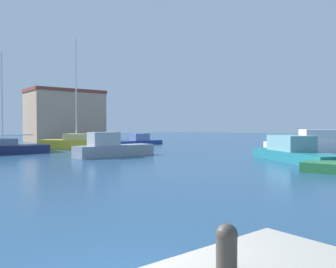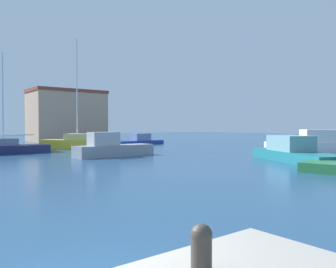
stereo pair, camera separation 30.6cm
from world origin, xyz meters
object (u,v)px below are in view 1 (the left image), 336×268
at_px(mooring_bollard, 227,246).
at_px(motorboat_white_near_pier, 313,144).
at_px(sailboat_yellow_behind_lamppost, 77,143).
at_px(motorboat_teal_outer_mooring, 294,152).
at_px(sailboat_navy_distant_east, 2,148).
at_px(motorboat_blue_inner_mooring, 138,141).
at_px(motorboat_grey_far_left, 112,148).

height_order(mooring_bollard, motorboat_white_near_pier, motorboat_white_near_pier).
xyz_separation_m(sailboat_yellow_behind_lamppost, motorboat_teal_outer_mooring, (6.76, -20.87, -0.03)).
xyz_separation_m(motorboat_white_near_pier, motorboat_teal_outer_mooring, (-7.78, -2.83, -0.12)).
height_order(mooring_bollard, sailboat_yellow_behind_lamppost, sailboat_yellow_behind_lamppost).
xyz_separation_m(sailboat_yellow_behind_lamppost, sailboat_navy_distant_east, (-7.69, -2.06, -0.15)).
relative_size(motorboat_white_near_pier, motorboat_blue_inner_mooring, 1.12).
relative_size(motorboat_blue_inner_mooring, motorboat_teal_outer_mooring, 0.80).
xyz_separation_m(mooring_bollard, sailboat_yellow_behind_lamppost, (12.14, 31.46, -0.50)).
bearing_deg(mooring_bollard, motorboat_white_near_pier, 26.69).
xyz_separation_m(mooring_bollard, motorboat_blue_inner_mooring, (22.27, 35.13, -0.69)).
height_order(sailboat_yellow_behind_lamppost, motorboat_teal_outer_mooring, sailboat_yellow_behind_lamppost).
bearing_deg(sailboat_yellow_behind_lamppost, motorboat_blue_inner_mooring, 19.91).
bearing_deg(motorboat_white_near_pier, motorboat_grey_far_left, 152.44).
distance_m(sailboat_navy_distant_east, motorboat_grey_far_left, 10.02).
bearing_deg(motorboat_grey_far_left, motorboat_teal_outer_mooring, -54.00).
relative_size(motorboat_grey_far_left, motorboat_teal_outer_mooring, 0.76).
bearing_deg(sailboat_yellow_behind_lamppost, sailboat_navy_distant_east, -165.00).
xyz_separation_m(motorboat_white_near_pier, motorboat_grey_far_left, (-15.83, 8.26, -0.09)).
xyz_separation_m(sailboat_yellow_behind_lamppost, motorboat_grey_far_left, (-1.29, -9.78, 0.00)).
height_order(sailboat_navy_distant_east, motorboat_blue_inner_mooring, sailboat_navy_distant_east).
relative_size(motorboat_white_near_pier, motorboat_grey_far_left, 1.18).
distance_m(mooring_bollard, motorboat_grey_far_left, 24.25).
relative_size(sailboat_yellow_behind_lamppost, sailboat_navy_distant_east, 1.31).
height_order(mooring_bollard, motorboat_teal_outer_mooring, motorboat_teal_outer_mooring).
distance_m(motorboat_grey_far_left, motorboat_blue_inner_mooring, 17.64).
bearing_deg(mooring_bollard, motorboat_blue_inner_mooring, 57.62).
bearing_deg(motorboat_grey_far_left, mooring_bollard, -116.59).
distance_m(motorboat_grey_far_left, motorboat_teal_outer_mooring, 13.71).
height_order(sailboat_navy_distant_east, motorboat_teal_outer_mooring, sailboat_navy_distant_east).
xyz_separation_m(sailboat_navy_distant_east, motorboat_teal_outer_mooring, (14.45, -18.81, 0.12)).
height_order(sailboat_yellow_behind_lamppost, motorboat_white_near_pier, sailboat_yellow_behind_lamppost).
xyz_separation_m(motorboat_white_near_pier, motorboat_blue_inner_mooring, (-4.41, 21.71, -0.29)).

